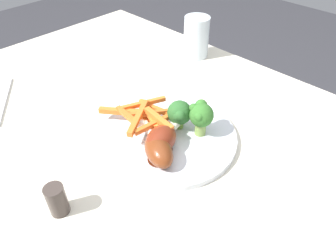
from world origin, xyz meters
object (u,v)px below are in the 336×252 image
Objects in this scene: dining_table at (147,171)px; fork at (4,100)px; water_glass at (196,37)px; pepper_shaker at (57,200)px; chicken_drumstick_far at (162,137)px; broccoli_floret_front at (201,115)px; broccoli_floret_middle at (180,113)px; chicken_drumstick_near at (157,149)px; carrot_fries_pile at (144,115)px; chicken_drumstick_extra at (162,139)px; dinner_plate at (168,136)px.

dining_table is 6.15× the size of fork.
water_glass reaches higher than dining_table.
dining_table is 21.52× the size of pepper_shaker.
pepper_shaker is at bearing 85.58° from chicken_drumstick_far.
fork is at bearing 28.44° from broccoli_floret_front.
broccoli_floret_middle reaches higher than chicken_drumstick_near.
pepper_shaker is (0.03, 0.18, -0.01)m from chicken_drumstick_near.
carrot_fries_pile is at bearing -77.39° from pepper_shaker.
water_glass is (0.22, -0.36, 0.02)m from chicken_drumstick_near.
carrot_fries_pile is 1.28× the size of chicken_drumstick_extra.
chicken_drumstick_far is at bearing 165.74° from carrot_fries_pile.
water_glass is (0.19, -0.30, 0.05)m from dinner_plate.
chicken_drumstick_far is at bearing 68.60° from broccoli_floret_front.
water_glass reaches higher than broccoli_floret_front.
water_glass is (0.16, -0.33, 0.15)m from dining_table.
pepper_shaker is at bearing 21.66° from fork.
chicken_drumstick_far is at bearing -94.42° from pepper_shaker.
broccoli_floret_front is 0.45m from fork.
chicken_drumstick_near is 0.18m from pepper_shaker.
chicken_drumstick_near reaches higher than carrot_fries_pile.
carrot_fries_pile is at bearing -39.93° from dining_table.
carrot_fries_pile is 0.34m from water_glass.
pepper_shaker is (0.05, 0.28, -0.03)m from broccoli_floret_front.
chicken_drumstick_extra is (0.02, 0.08, -0.02)m from broccoli_floret_front.
dining_table is at bearing 60.44° from broccoli_floret_middle.
chicken_drumstick_far is 0.39m from fork.
chicken_drumstick_extra is at bearing 75.14° from broccoli_floret_front.
chicken_drumstick_far is at bearing 121.09° from water_glass.
carrot_fries_pile is at bearing -16.78° from chicken_drumstick_extra.
pepper_shaker is (-0.05, 0.22, -0.01)m from carrot_fries_pile.
chicken_drumstick_near is at bearing 152.00° from carrot_fries_pile.
chicken_drumstick_far is (-0.07, 0.02, -0.01)m from carrot_fries_pile.
chicken_drumstick_near and pepper_shaker have the same top height.
dining_table is at bearing 43.51° from dinner_plate.
fork is at bearing 27.47° from carrot_fries_pile.
chicken_drumstick_far is at bearing 100.44° from broccoli_floret_middle.
broccoli_floret_front is (-0.04, -0.04, 0.05)m from dinner_plate.
fork is (0.36, 0.20, -0.05)m from broccoli_floret_middle.
carrot_fries_pile is at bearing 38.24° from broccoli_floret_middle.
fork is at bearing 19.70° from chicken_drumstick_extra.
chicken_drumstick_far is 0.97× the size of chicken_drumstick_extra.
fork is (0.35, 0.17, -0.00)m from dinner_plate.
pepper_shaker is at bearing 83.20° from chicken_drumstick_extra.
pepper_shaker reaches higher than fork.
carrot_fries_pile is 0.08m from chicken_drumstick_extra.
chicken_drumstick_far is 1.12× the size of water_glass.
chicken_drumstick_extra is at bearing 174.57° from dining_table.
chicken_drumstick_near reaches higher than dinner_plate.
pepper_shaker reaches higher than chicken_drumstick_far.
carrot_fries_pile is 0.07m from chicken_drumstick_far.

